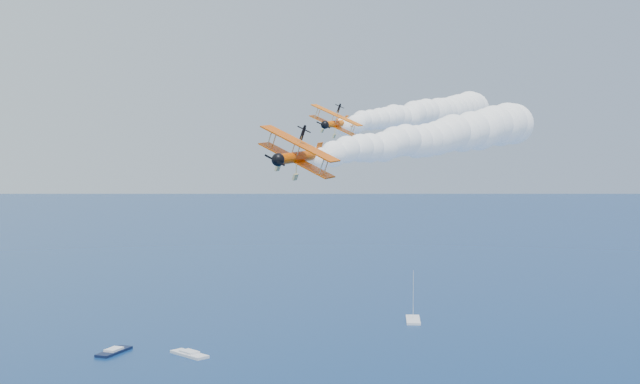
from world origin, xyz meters
TOP-DOWN VIEW (x-y plane):
  - biplane_lead at (11.09, 40.64)m, footprint 9.39×10.37m
  - biplane_trail at (-9.95, 17.48)m, footprint 10.26×11.61m
  - smoke_trail_lead at (37.08, 53.51)m, footprint 60.03×49.39m
  - smoke_trail_trail at (16.98, 28.23)m, footprint 59.79×43.59m

SIDE VIEW (x-z plane):
  - biplane_trail at x=-9.95m, z-range 49.40..57.71m
  - smoke_trail_trail at x=16.98m, z-range 50.56..60.95m
  - biplane_lead at x=11.09m, z-range 53.83..61.10m
  - smoke_trail_lead at x=37.08m, z-range 54.46..64.86m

